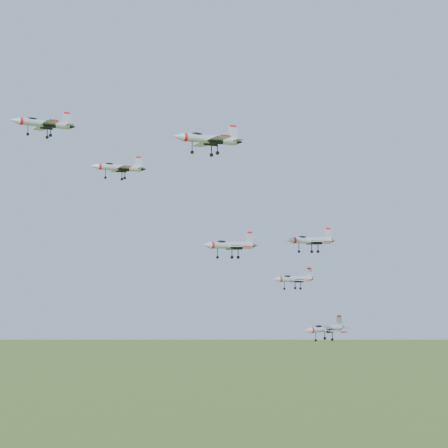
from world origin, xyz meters
TOP-DOWN VIEW (x-y plane):
  - jet_lead at (-24.71, 15.88)m, footprint 13.25×10.92m
  - jet_left_high at (-13.74, 2.64)m, footprint 10.96×9.07m
  - jet_right_high at (-8.02, -22.55)m, footprint 12.27×10.13m
  - jet_left_low at (9.67, 1.40)m, footprint 13.28×10.92m
  - jet_right_low at (20.70, -10.75)m, footprint 11.85×9.78m
  - jet_trail at (21.32, -4.41)m, footprint 10.51×8.64m
  - jet_extra at (41.20, 10.80)m, footprint 13.73×11.42m

SIDE VIEW (x-z plane):
  - jet_extra at x=41.20m, z-range 117.93..121.60m
  - jet_trail at x=21.32m, z-range 131.17..133.98m
  - jet_left_low at x=9.67m, z-range 137.63..141.19m
  - jet_right_low at x=20.70m, z-range 138.69..141.86m
  - jet_left_high at x=-13.74m, z-range 152.34..155.27m
  - jet_right_high at x=-8.02m, z-range 153.97..157.26m
  - jet_lead at x=-24.71m, z-range 161.68..165.23m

